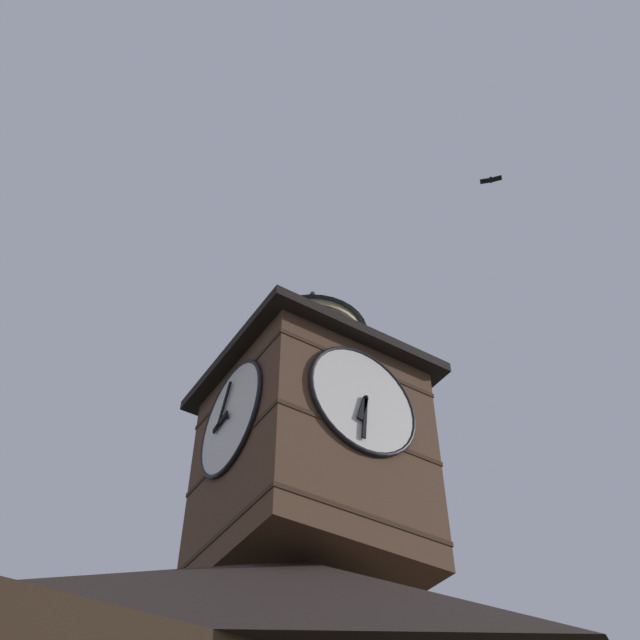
% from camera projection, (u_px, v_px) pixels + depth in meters
% --- Properties ---
extents(clock_tower, '(4.68, 4.68, 8.31)m').
position_uv_depth(clock_tower, '(311.00, 441.00, 17.50)').
color(clock_tower, brown).
rests_on(clock_tower, building_main).
extents(flying_bird_high, '(0.55, 0.57, 0.13)m').
position_uv_depth(flying_bird_high, '(491.00, 180.00, 23.00)').
color(flying_bird_high, black).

